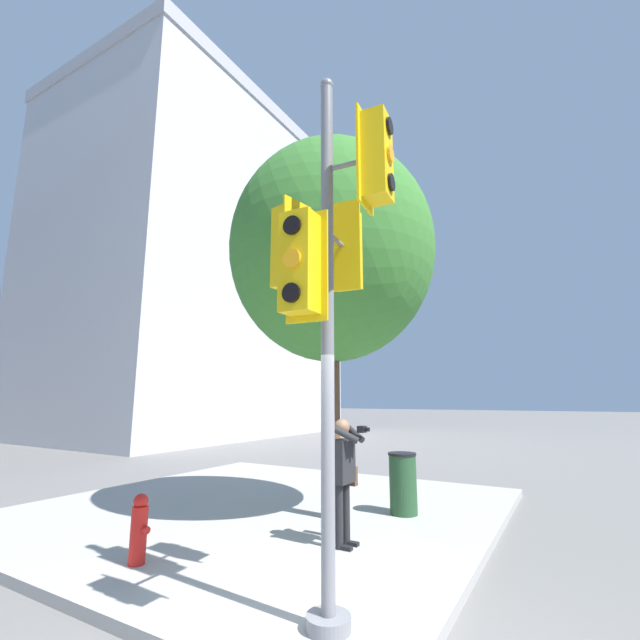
{
  "coord_description": "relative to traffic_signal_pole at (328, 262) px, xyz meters",
  "views": [
    {
      "loc": [
        -3.25,
        -1.67,
        2.09
      ],
      "look_at": [
        1.09,
        0.88,
        3.02
      ],
      "focal_mm": 24.0,
      "sensor_mm": 36.0,
      "label": 1
    }
  ],
  "objects": [
    {
      "name": "sidewalk_corner",
      "position": [
        3.17,
        3.16,
        -3.37
      ],
      "size": [
        8.0,
        8.0,
        0.13
      ],
      "color": "#9E9B96",
      "rests_on": "ground_plane"
    },
    {
      "name": "traffic_signal_pole",
      "position": [
        0.0,
        0.0,
        0.0
      ],
      "size": [
        1.4,
        1.4,
        5.37
      ],
      "color": "slate",
      "rests_on": "sidewalk_corner"
    },
    {
      "name": "person_photographer",
      "position": [
        1.93,
        0.85,
        -2.3
      ],
      "size": [
        0.58,
        0.54,
        1.67
      ],
      "color": "black",
      "rests_on": "sidewalk_corner"
    },
    {
      "name": "street_tree",
      "position": [
        3.09,
        1.65,
        1.35
      ],
      "size": [
        3.76,
        3.76,
        6.74
      ],
      "color": "brown",
      "rests_on": "sidewalk_corner"
    },
    {
      "name": "fire_hydrant",
      "position": [
        0.11,
        2.71,
        -2.91
      ],
      "size": [
        0.2,
        0.26,
        0.8
      ],
      "color": "red",
      "rests_on": "sidewalk_corner"
    },
    {
      "name": "trash_bin",
      "position": [
        3.89,
        0.7,
        -2.8
      ],
      "size": [
        0.49,
        0.49,
        1.02
      ],
      "color": "#234728",
      "rests_on": "sidewalk_corner"
    },
    {
      "name": "building_right",
      "position": [
        15.05,
        17.87,
        6.39
      ],
      "size": [
        16.69,
        11.79,
        19.64
      ],
      "color": "#BCBCC1",
      "rests_on": "ground_plane"
    }
  ]
}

